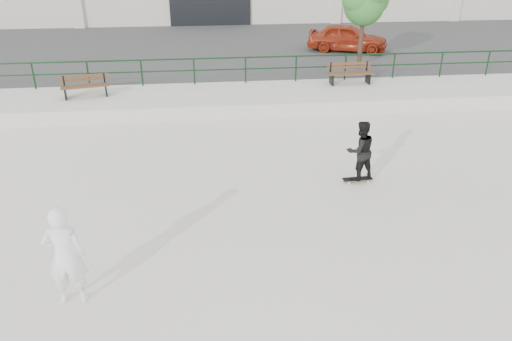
{
  "coord_description": "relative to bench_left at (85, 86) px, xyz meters",
  "views": [
    {
      "loc": [
        -0.69,
        -8.38,
        5.99
      ],
      "look_at": [
        0.44,
        2.0,
        0.91
      ],
      "focal_mm": 35.0,
      "sensor_mm": 36.0,
      "label": 1
    }
  ],
  "objects": [
    {
      "name": "bench_right",
      "position": [
        9.94,
        0.61,
        0.02
      ],
      "size": [
        1.76,
        0.55,
        0.81
      ],
      "rotation": [
        0.0,
        0.0,
        0.02
      ],
      "color": "#542D1C",
      "rests_on": "ledge"
    },
    {
      "name": "standing_skater",
      "position": [
        8.13,
        -6.73,
        0.01
      ],
      "size": [
        0.89,
        0.77,
        1.59
      ],
      "primitive_type": "imported",
      "rotation": [
        0.0,
        0.0,
        3.39
      ],
      "color": "black",
      "rests_on": "skateboard"
    },
    {
      "name": "tree",
      "position": [
        11.05,
        2.95,
        2.45
      ],
      "size": [
        2.12,
        1.89,
        3.77
      ],
      "color": "#4D3526",
      "rests_on": "parking_strip"
    },
    {
      "name": "red_car",
      "position": [
        11.41,
        6.26,
        0.28
      ],
      "size": [
        4.16,
        2.78,
        1.32
      ],
      "primitive_type": "imported",
      "rotation": [
        0.0,
        0.0,
        1.22
      ],
      "color": "maroon",
      "rests_on": "parking_strip"
    },
    {
      "name": "ground",
      "position": [
        4.91,
        -9.64,
        -0.88
      ],
      "size": [
        120.0,
        120.0,
        0.0
      ],
      "primitive_type": "plane",
      "color": "beige",
      "rests_on": "ground"
    },
    {
      "name": "ledge",
      "position": [
        4.91,
        -0.14,
        -0.63
      ],
      "size": [
        30.0,
        3.0,
        0.5
      ],
      "primitive_type": "cube",
      "color": "silver",
      "rests_on": "ground"
    },
    {
      "name": "parking_strip",
      "position": [
        4.91,
        8.36,
        -0.63
      ],
      "size": [
        60.0,
        14.0,
        0.5
      ],
      "primitive_type": "cube",
      "color": "#3F3F3F",
      "rests_on": "ground"
    },
    {
      "name": "railing",
      "position": [
        4.91,
        1.16,
        0.36
      ],
      "size": [
        28.0,
        0.06,
        1.03
      ],
      "color": "#123318",
      "rests_on": "ledge"
    },
    {
      "name": "seated_skater",
      "position": [
        1.74,
        -10.7,
        0.07
      ],
      "size": [
        0.72,
        0.5,
        1.91
      ],
      "primitive_type": "imported",
      "rotation": [
        0.0,
        0.0,
        3.2
      ],
      "color": "white",
      "rests_on": "ground"
    },
    {
      "name": "skateboard",
      "position": [
        8.13,
        -6.73,
        -0.81
      ],
      "size": [
        0.79,
        0.24,
        0.09
      ],
      "rotation": [
        0.0,
        0.0,
        0.05
      ],
      "color": "black",
      "rests_on": "ground"
    },
    {
      "name": "bench_left",
      "position": [
        0.0,
        0.0,
        0.0
      ],
      "size": [
        1.74,
        0.82,
        0.77
      ],
      "rotation": [
        0.0,
        0.0,
        0.21
      ],
      "color": "#542D1C",
      "rests_on": "ledge"
    }
  ]
}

